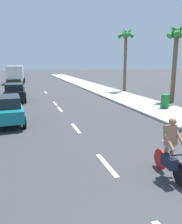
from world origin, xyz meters
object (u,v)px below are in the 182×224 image
cyclist (170,151)px  palm_tree_far (126,43)px  parked_car_teal (6,109)px  delivery_truck (16,74)px  trash_bin_near (165,101)px  parked_car_black (15,92)px  parked_car_yellow (14,85)px  palm_tree_mid (176,41)px

cyclist → palm_tree_far: 20.76m
cyclist → parked_car_teal: cyclist is taller
palm_tree_far → delivery_truck: bearing=129.4°
delivery_truck → trash_bin_near: size_ratio=6.50×
parked_car_black → cyclist: bearing=-72.5°
parked_car_teal → parked_car_yellow: bearing=86.2°
cyclist → delivery_truck: delivery_truck is taller
parked_car_black → parked_car_yellow: size_ratio=1.03×
parked_car_yellow → delivery_truck: delivery_truck is taller
parked_car_black → palm_tree_far: size_ratio=0.56×
parked_car_teal → palm_tree_mid: (13.20, 3.17, 4.20)m
parked_car_teal → delivery_truck: (0.09, 25.87, 0.67)m
parked_car_teal → parked_car_yellow: (0.10, 13.84, -0.00)m
parked_car_teal → trash_bin_near: 10.79m
parked_car_yellow → trash_bin_near: (10.66, -13.18, -0.21)m
palm_tree_far → parked_car_black: bearing=-165.3°
delivery_truck → palm_tree_far: size_ratio=0.88×
parked_car_yellow → palm_tree_far: 13.45m
cyclist → delivery_truck: bearing=-79.0°
cyclist → delivery_truck: size_ratio=0.29×
parked_car_teal → palm_tree_mid: palm_tree_mid is taller
palm_tree_far → palm_tree_mid: bearing=-83.8°
parked_car_yellow → palm_tree_mid: 17.42m
trash_bin_near → parked_car_teal: bearing=-176.5°
delivery_truck → palm_tree_mid: 26.46m
parked_car_yellow → parked_car_teal: bearing=-92.0°
cyclist → palm_tree_far: (7.39, 18.82, 4.70)m
delivery_truck → cyclist: bearing=-79.1°
parked_car_black → parked_car_yellow: same height
cyclist → parked_car_black: 16.34m
parked_car_teal → parked_car_black: bearing=84.2°
delivery_truck → palm_tree_far: palm_tree_far is taller
parked_car_teal → palm_tree_far: size_ratio=0.58×
cyclist → parked_car_black: size_ratio=0.45×
parked_car_black → palm_tree_far: palm_tree_far is taller
parked_car_black → delivery_truck: delivery_truck is taller
cyclist → palm_tree_mid: bearing=-123.9°
parked_car_black → palm_tree_far: bearing=15.6°
cyclist → palm_tree_far: size_ratio=0.25×
parked_car_yellow → palm_tree_mid: (13.10, -10.68, 4.20)m
parked_car_teal → palm_tree_mid: size_ratio=0.64×
parked_car_black → delivery_truck: 18.14m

